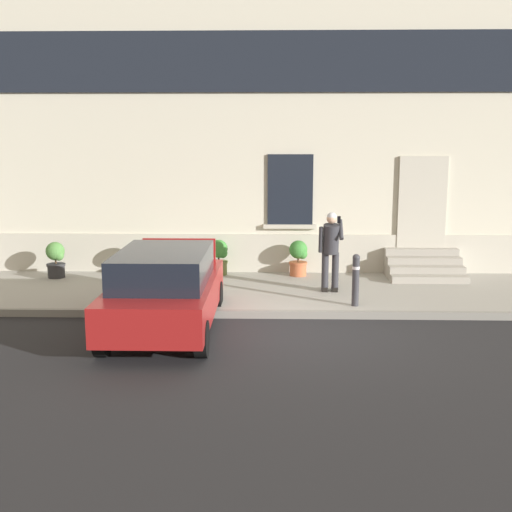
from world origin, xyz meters
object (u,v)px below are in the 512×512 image
object	(u,v)px
hatchback_car_red	(165,289)
bollard_far_left	(129,277)
bollard_near_person	(356,278)
planter_charcoal	(56,259)
planter_olive	(219,256)
person_on_phone	(331,246)
planter_terracotta	(299,257)
planter_cream	(138,258)

from	to	relation	value
hatchback_car_red	bollard_far_left	bearing A→B (deg)	125.52
hatchback_car_red	bollard_near_person	bearing A→B (deg)	20.35
hatchback_car_red	planter_charcoal	xyz separation A→B (m)	(-3.24, 3.77, -0.18)
bollard_near_person	planter_charcoal	bearing A→B (deg)	160.16
bollard_near_person	bollard_far_left	distance (m)	4.50
planter_charcoal	planter_olive	world-z (taller)	same
hatchback_car_red	person_on_phone	bearing A→B (deg)	38.04
hatchback_car_red	planter_charcoal	bearing A→B (deg)	130.68
bollard_near_person	planter_charcoal	size ratio (longest dim) A/B	1.22
planter_terracotta	bollard_far_left	bearing A→B (deg)	-141.00
bollard_near_person	hatchback_car_red	bearing A→B (deg)	-159.65
hatchback_car_red	bollard_near_person	world-z (taller)	hatchback_car_red
planter_charcoal	planter_olive	size ratio (longest dim) A/B	1.00
bollard_far_left	planter_olive	world-z (taller)	bollard_far_left
bollard_far_left	planter_cream	bearing A→B (deg)	98.06
person_on_phone	bollard_near_person	bearing A→B (deg)	-59.99
planter_terracotta	hatchback_car_red	bearing A→B (deg)	-121.54
hatchback_car_red	bollard_far_left	size ratio (longest dim) A/B	3.89
planter_charcoal	planter_terracotta	distance (m)	5.79
person_on_phone	planter_terracotta	size ratio (longest dim) A/B	2.03
bollard_near_person	person_on_phone	bearing A→B (deg)	109.10
bollard_near_person	planter_charcoal	xyz separation A→B (m)	(-6.80, 2.45, -0.11)
bollard_near_person	planter_terracotta	size ratio (longest dim) A/B	1.22
bollard_near_person	planter_terracotta	world-z (taller)	bollard_near_person
hatchback_car_red	planter_cream	size ratio (longest dim) A/B	4.73
planter_cream	planter_olive	xyz separation A→B (m)	(1.93, 0.24, 0.00)
person_on_phone	planter_cream	size ratio (longest dim) A/B	2.03
person_on_phone	planter_olive	world-z (taller)	person_on_phone
hatchback_car_red	planter_terracotta	xyz separation A→B (m)	(2.54, 4.14, -0.18)
planter_olive	planter_terracotta	bearing A→B (deg)	-1.87
bollard_far_left	planter_charcoal	xyz separation A→B (m)	(-2.30, 2.45, -0.11)
planter_olive	planter_terracotta	world-z (taller)	same
bollard_far_left	planter_charcoal	world-z (taller)	bollard_far_left
bollard_far_left	planter_cream	size ratio (longest dim) A/B	1.22
planter_charcoal	bollard_near_person	bearing A→B (deg)	-19.84
planter_cream	planter_terracotta	size ratio (longest dim) A/B	1.00
planter_olive	planter_charcoal	bearing A→B (deg)	-173.65
bollard_far_left	hatchback_car_red	bearing A→B (deg)	-54.48
bollard_far_left	planter_terracotta	bearing A→B (deg)	39.00
person_on_phone	planter_cream	world-z (taller)	person_on_phone
hatchback_car_red	planter_olive	xyz separation A→B (m)	(0.61, 4.20, -0.18)
planter_olive	hatchback_car_red	bearing A→B (deg)	-98.29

